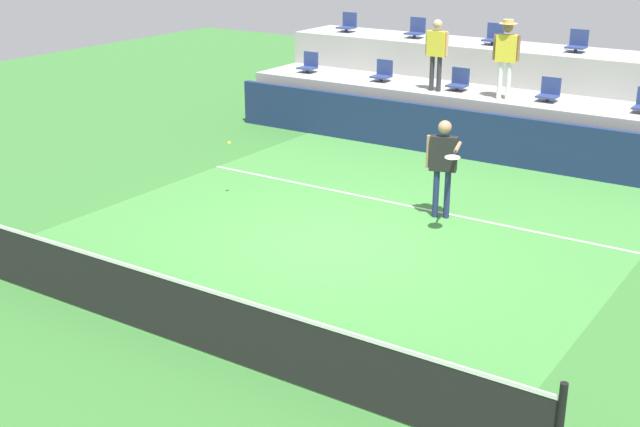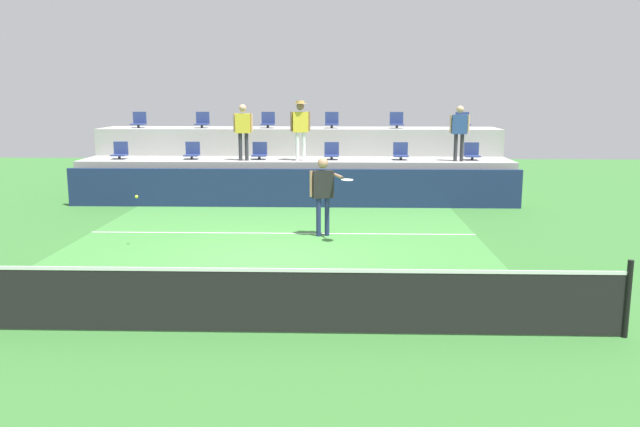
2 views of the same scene
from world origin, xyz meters
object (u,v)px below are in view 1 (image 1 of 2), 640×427
stadium_chair_upper_left (416,29)px  stadium_chair_lower_mid_right (549,91)px  stadium_chair_lower_left (383,72)px  stadium_chair_lower_mid_left (459,81)px  spectator_with_hat (506,51)px  stadium_chair_upper_mid_right (577,43)px  tennis_player (443,159)px  stadium_chair_upper_far_left (348,24)px  spectator_in_grey (437,48)px  stadium_chair_upper_mid_left (494,36)px  tennis_ball (229,143)px  stadium_chair_lower_far_left (309,64)px

stadium_chair_upper_left → stadium_chair_lower_mid_right: bearing=-22.8°
stadium_chair_lower_left → stadium_chair_lower_mid_right: (4.24, 0.00, 0.00)m
stadium_chair_lower_mid_left → spectator_with_hat: bearing=-16.8°
stadium_chair_lower_mid_left → stadium_chair_upper_mid_right: (2.16, 1.80, 0.85)m
tennis_player → stadium_chair_upper_far_left: bearing=132.3°
tennis_player → spectator_with_hat: 4.93m
stadium_chair_lower_mid_left → stadium_chair_upper_far_left: size_ratio=1.00×
tennis_player → spectator_in_grey: bearing=118.0°
stadium_chair_upper_mid_left → tennis_ball: stadium_chair_upper_mid_left is taller
spectator_in_grey → spectator_with_hat: bearing=0.0°
stadium_chair_lower_mid_left → tennis_player: size_ratio=0.29×
stadium_chair_upper_mid_left → tennis_player: size_ratio=0.29×
stadium_chair_lower_left → tennis_ball: bearing=-88.0°
stadium_chair_upper_mid_right → spectator_in_grey: 3.39m
stadium_chair_upper_mid_right → spectator_with_hat: spectator_with_hat is taller
stadium_chair_lower_far_left → stadium_chair_lower_mid_left: same height
stadium_chair_lower_mid_left → stadium_chair_upper_mid_left: bearing=87.8°
spectator_with_hat → stadium_chair_lower_far_left: bearing=176.0°
tennis_player → spectator_with_hat: bearing=99.7°
stadium_chair_upper_left → spectator_in_grey: (1.67, -2.18, -0.07)m
stadium_chair_upper_mid_left → spectator_with_hat: size_ratio=0.29×
stadium_chair_lower_mid_left → tennis_player: bearing=-67.8°
stadium_chair_upper_left → tennis_player: size_ratio=0.29×
stadium_chair_lower_left → stadium_chair_upper_far_left: (-2.15, 1.80, 0.85)m
stadium_chair_lower_left → stadium_chair_lower_mid_right: 4.24m
stadium_chair_lower_mid_right → stadium_chair_lower_far_left: bearing=180.0°
spectator_with_hat → tennis_ball: 6.78m
spectator_in_grey → tennis_ball: size_ratio=24.34×
stadium_chair_lower_left → stadium_chair_lower_mid_left: bearing=0.0°
stadium_chair_upper_far_left → stadium_chair_lower_left: bearing=-40.0°
spectator_in_grey → tennis_ball: (-1.40, -5.90, -1.15)m
stadium_chair_lower_far_left → stadium_chair_lower_left: (2.22, 0.00, 0.00)m
stadium_chair_upper_left → spectator_with_hat: 4.01m
stadium_chair_lower_mid_right → stadium_chair_upper_mid_right: size_ratio=1.00×
stadium_chair_upper_mid_right → tennis_ball: (-4.00, -8.08, -1.23)m
spectator_with_hat → stadium_chair_lower_mid_left: bearing=163.2°
stadium_chair_lower_mid_left → stadium_chair_upper_far_left: 4.65m
stadium_chair_lower_left → stadium_chair_upper_left: size_ratio=1.00×
stadium_chair_lower_far_left → stadium_chair_lower_left: size_ratio=1.00×
stadium_chair_upper_far_left → spectator_with_hat: size_ratio=0.29×
stadium_chair_upper_left → tennis_ball: size_ratio=7.65×
stadium_chair_upper_left → stadium_chair_upper_far_left: bearing=180.0°
stadium_chair_upper_mid_left → spectator_in_grey: (-0.50, -2.18, -0.07)m
tennis_player → stadium_chair_lower_mid_left: bearing=112.2°
stadium_chair_lower_left → stadium_chair_lower_far_left: bearing=180.0°
stadium_chair_lower_far_left → tennis_ball: stadium_chair_lower_far_left is taller
stadium_chair_upper_far_left → stadium_chair_upper_mid_right: size_ratio=1.00×
stadium_chair_upper_mid_right → stadium_chair_lower_mid_left: bearing=-140.2°
spectator_in_grey → stadium_chair_upper_far_left: bearing=149.9°
stadium_chair_lower_far_left → tennis_ball: size_ratio=7.65×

